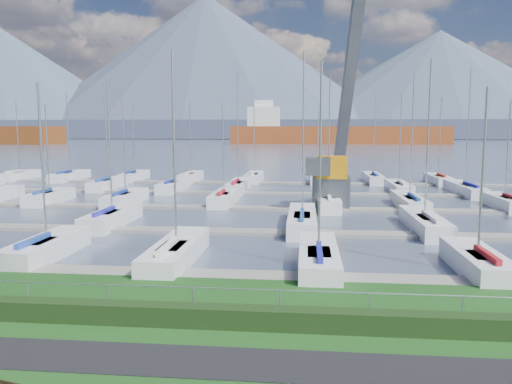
# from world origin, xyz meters

# --- Properties ---
(path) EXTENTS (160.00, 2.00, 0.04)m
(path) POSITION_xyz_m (0.00, -3.00, 0.01)
(path) COLOR black
(path) RESTS_ON grass
(water) EXTENTS (800.00, 540.00, 0.20)m
(water) POSITION_xyz_m (0.00, 260.00, -0.40)
(water) COLOR #485369
(hedge) EXTENTS (80.00, 0.70, 0.70)m
(hedge) POSITION_xyz_m (0.00, -0.40, 0.35)
(hedge) COLOR #1B3112
(hedge) RESTS_ON grass
(fence) EXTENTS (80.00, 0.04, 0.04)m
(fence) POSITION_xyz_m (0.00, 0.00, 1.20)
(fence) COLOR #9C9DA4
(fence) RESTS_ON grass
(foothill) EXTENTS (900.00, 80.00, 12.00)m
(foothill) POSITION_xyz_m (0.00, 330.00, 6.00)
(foothill) COLOR #434B62
(foothill) RESTS_ON water
(mountains) EXTENTS (1190.00, 360.00, 115.00)m
(mountains) POSITION_xyz_m (7.35, 404.62, 46.68)
(mountains) COLOR #475768
(mountains) RESTS_ON water
(docks) EXTENTS (90.00, 41.60, 0.25)m
(docks) POSITION_xyz_m (0.00, 26.00, -0.22)
(docks) COLOR slate
(docks) RESTS_ON water
(crane) EXTENTS (5.21, 13.29, 22.35)m
(crane) POSITION_xyz_m (5.55, 28.60, 5.33)
(crane) COLOR #515458
(crane) RESTS_ON water
(cargo_ship_mid) EXTENTS (95.90, 20.38, 21.50)m
(cargo_ship_mid) POSITION_xyz_m (13.04, 210.82, 3.58)
(cargo_ship_mid) COLOR brown
(cargo_ship_mid) RESTS_ON water
(sailboat_fleet) EXTENTS (75.13, 49.79, 13.79)m
(sailboat_fleet) POSITION_xyz_m (-0.99, 28.61, 5.37)
(sailboat_fleet) COLOR white
(sailboat_fleet) RESTS_ON water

